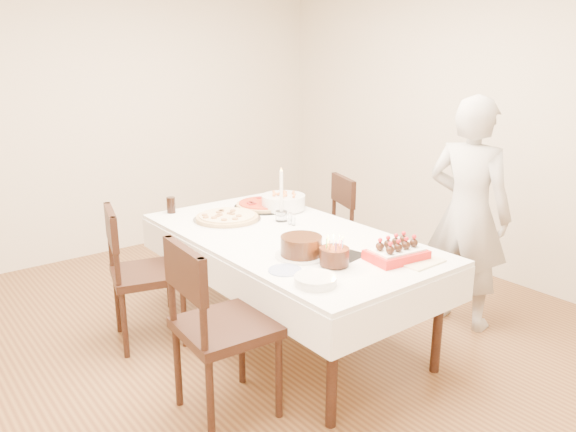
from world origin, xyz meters
TOP-DOWN VIEW (x-y plane):
  - floor at (0.00, 0.00)m, footprint 5.00×5.00m
  - wall_back at (0.00, 2.50)m, footprint 4.50×0.04m
  - wall_right at (2.25, 0.00)m, footprint 0.04×5.00m
  - dining_table at (0.11, -0.02)m, footprint 1.25×2.20m
  - chair_right_savory at (0.88, 0.52)m, footprint 0.62×0.62m
  - chair_left_savory at (-0.67, 0.53)m, footprint 0.61×0.61m
  - chair_left_dessert at (-0.69, -0.50)m, footprint 0.56×0.56m
  - person at (1.26, -0.63)m, footprint 0.51×0.68m
  - pizza_white at (-0.03, 0.53)m, footprint 0.64×0.64m
  - pizza_pepperoni at (0.39, 0.66)m, footprint 0.58×0.58m
  - red_placemat at (0.51, 0.66)m, footprint 0.28×0.28m
  - pasta_bowl at (0.48, 0.51)m, footprint 0.38×0.38m
  - taper_candle at (0.28, 0.27)m, footprint 0.11×0.11m
  - shaker_pair at (0.28, 0.13)m, footprint 0.08×0.08m
  - cola_glass at (-0.26, 0.97)m, footprint 0.08×0.08m
  - layer_cake at (-0.08, -0.39)m, footprint 0.42×0.42m
  - cake_board at (0.09, -0.50)m, footprint 0.34×0.34m
  - birthday_cake at (-0.03, -0.63)m, footprint 0.23×0.23m
  - strawberry_box at (0.33, -0.78)m, footprint 0.37×0.27m
  - box_lid at (0.41, -0.91)m, footprint 0.27×0.18m
  - plate_stack at (-0.29, -0.77)m, footprint 0.28×0.28m
  - china_plate at (-0.30, -0.52)m, footprint 0.25×0.25m

SIDE VIEW (x-z plane):
  - floor at x=0.00m, z-range 0.00..0.00m
  - dining_table at x=0.11m, z-range 0.00..0.75m
  - chair_right_savory at x=0.88m, z-range 0.00..0.95m
  - chair_left_savory at x=-0.67m, z-range 0.00..0.98m
  - chair_left_dessert at x=-0.69m, z-range 0.00..1.03m
  - red_placemat at x=0.51m, z-range 0.75..0.75m
  - cake_board at x=0.09m, z-range 0.74..0.76m
  - box_lid at x=0.41m, z-range 0.74..0.76m
  - china_plate at x=-0.30m, z-range 0.75..0.76m
  - pizza_white at x=-0.03m, z-range 0.75..0.79m
  - pizza_pepperoni at x=0.39m, z-range 0.75..0.79m
  - plate_stack at x=-0.29m, z-range 0.75..0.80m
  - shaker_pair at x=0.28m, z-range 0.75..0.83m
  - strawberry_box at x=0.33m, z-range 0.75..0.84m
  - cola_glass at x=-0.26m, z-range 0.75..0.87m
  - pasta_bowl at x=0.48m, z-range 0.76..0.87m
  - layer_cake at x=-0.08m, z-range 0.75..0.88m
  - person at x=1.26m, z-range 0.00..1.67m
  - birthday_cake at x=-0.03m, z-range 0.76..0.92m
  - taper_candle at x=0.28m, z-range 0.75..1.15m
  - wall_back at x=0.00m, z-range 0.00..2.70m
  - wall_right at x=2.25m, z-range 0.00..2.70m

